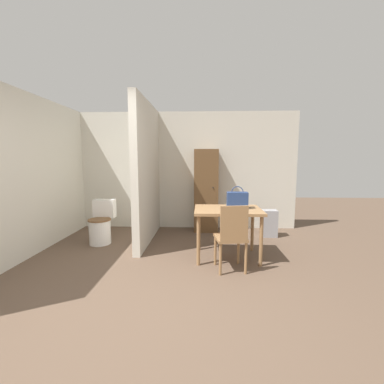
{
  "coord_description": "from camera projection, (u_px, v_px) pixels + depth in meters",
  "views": [
    {
      "loc": [
        0.56,
        -2.32,
        1.48
      ],
      "look_at": [
        0.4,
        1.48,
        1.01
      ],
      "focal_mm": 24.0,
      "sensor_mm": 36.0,
      "label": 1
    }
  ],
  "objects": [
    {
      "name": "wall_left",
      "position": [
        32.0,
        175.0,
        4.03
      ],
      "size": [
        0.12,
        4.23,
        2.5
      ],
      "color": "beige",
      "rests_on": "ground_plane"
    },
    {
      "name": "ground_plane",
      "position": [
        145.0,
        313.0,
        2.5
      ],
      "size": [
        16.0,
        16.0,
        0.0
      ],
      "primitive_type": "plane",
      "color": "brown"
    },
    {
      "name": "wooden_cabinet",
      "position": [
        206.0,
        191.0,
        5.35
      ],
      "size": [
        0.49,
        0.43,
        1.7
      ],
      "color": "brown",
      "rests_on": "ground_plane"
    },
    {
      "name": "handbag",
      "position": [
        237.0,
        200.0,
        3.87
      ],
      "size": [
        0.31,
        0.16,
        0.34
      ],
      "color": "navy",
      "rests_on": "dining_table"
    },
    {
      "name": "wall_back",
      "position": [
        177.0,
        171.0,
        5.61
      ],
      "size": [
        5.13,
        0.12,
        2.5
      ],
      "color": "beige",
      "rests_on": "ground_plane"
    },
    {
      "name": "dining_table",
      "position": [
        228.0,
        215.0,
        3.86
      ],
      "size": [
        0.99,
        0.75,
        0.76
      ],
      "color": "#997047",
      "rests_on": "ground_plane"
    },
    {
      "name": "space_heater",
      "position": [
        269.0,
        223.0,
        4.98
      ],
      "size": [
        0.29,
        0.21,
        0.52
      ],
      "color": "#9E9EA3",
      "rests_on": "ground_plane"
    },
    {
      "name": "toilet",
      "position": [
        101.0,
        225.0,
        4.6
      ],
      "size": [
        0.39,
        0.54,
        0.76
      ],
      "color": "white",
      "rests_on": "ground_plane"
    },
    {
      "name": "partition_wall",
      "position": [
        147.0,
        173.0,
        4.66
      ],
      "size": [
        0.12,
        1.82,
        2.5
      ],
      "color": "beige",
      "rests_on": "ground_plane"
    },
    {
      "name": "wooden_chair",
      "position": [
        232.0,
        235.0,
        3.38
      ],
      "size": [
        0.45,
        0.45,
        0.91
      ],
      "rotation": [
        0.0,
        0.0,
        0.15
      ],
      "color": "#997047",
      "rests_on": "ground_plane"
    }
  ]
}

